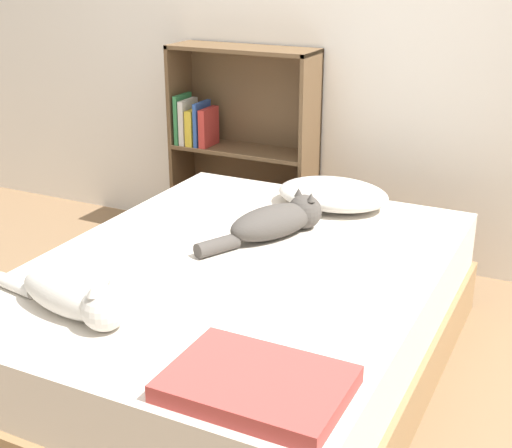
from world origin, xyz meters
TOP-DOWN VIEW (x-y plane):
  - ground_plane at (0.00, 0.00)m, footprint 8.00×8.00m
  - wall_back at (0.00, 1.33)m, footprint 8.00×0.06m
  - bed at (0.00, 0.00)m, footprint 1.43×1.87m
  - pillow at (0.09, 0.72)m, footprint 0.50×0.37m
  - cat_light at (-0.26, -0.60)m, footprint 0.58×0.20m
  - cat_dark at (0.02, 0.29)m, footprint 0.35×0.55m
  - bookshelf at (-0.61, 1.20)m, footprint 0.78×0.26m
  - blanket_fold at (0.42, -0.71)m, footprint 0.47×0.33m

SIDE VIEW (x-z plane):
  - ground_plane at x=0.00m, z-range 0.00..0.00m
  - bed at x=0.00m, z-range 0.00..0.46m
  - blanket_fold at x=0.42m, z-range 0.47..0.52m
  - pillow at x=0.09m, z-range 0.47..0.58m
  - cat_dark at x=0.02m, z-range 0.45..0.61m
  - cat_light at x=-0.26m, z-range 0.45..0.61m
  - bookshelf at x=-0.61m, z-range 0.01..1.09m
  - wall_back at x=0.00m, z-range 0.00..2.50m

